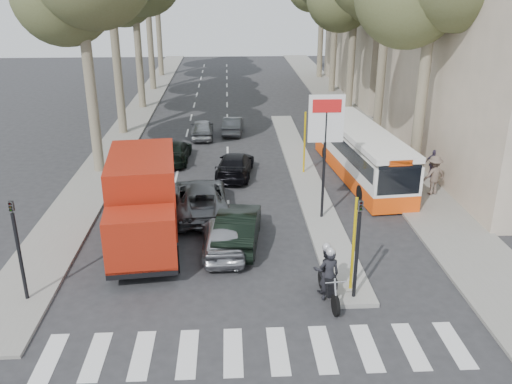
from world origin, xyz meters
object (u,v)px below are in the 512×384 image
(silver_hatchback, at_px, (223,234))
(motorcycle, at_px, (327,273))
(dark_hatchback, at_px, (238,227))
(red_truck, at_px, (143,201))
(city_bus, at_px, (361,152))

(silver_hatchback, relative_size, motorcycle, 1.79)
(dark_hatchback, distance_m, red_truck, 3.89)
(silver_hatchback, xyz_separation_m, red_truck, (-3.12, 0.74, 1.16))
(red_truck, bearing_deg, silver_hatchback, -19.45)
(red_truck, distance_m, city_bus, 12.77)
(silver_hatchback, xyz_separation_m, motorcycle, (3.48, -3.54, 0.19))
(dark_hatchback, xyz_separation_m, motorcycle, (2.88, -4.11, 0.16))
(red_truck, bearing_deg, city_bus, 29.10)
(silver_hatchback, bearing_deg, red_truck, -14.95)
(dark_hatchback, height_order, city_bus, city_bus)
(dark_hatchback, distance_m, city_bus, 10.10)
(dark_hatchback, bearing_deg, city_bus, -124.74)
(red_truck, distance_m, motorcycle, 7.93)
(dark_hatchback, distance_m, motorcycle, 5.02)
(dark_hatchback, relative_size, city_bus, 0.43)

